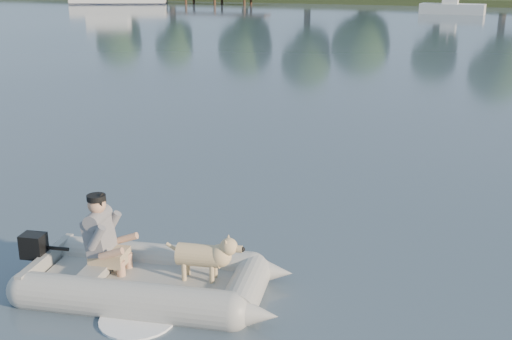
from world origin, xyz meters
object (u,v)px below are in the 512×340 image
at_px(dog, 199,259).
at_px(motorboat, 453,1).
at_px(man, 100,232).
at_px(dinghy, 150,252).

distance_m(dog, motorboat, 46.77).
height_order(man, dog, man).
distance_m(dinghy, man, 0.62).
bearing_deg(man, dinghy, -4.24).
height_order(dinghy, motorboat, motorboat).
bearing_deg(dinghy, motorboat, 81.24).
relative_size(man, dog, 1.16).
xyz_separation_m(man, motorboat, (0.95, 46.94, 0.28)).
bearing_deg(dog, motorboat, 81.90).
bearing_deg(motorboat, man, -87.35).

